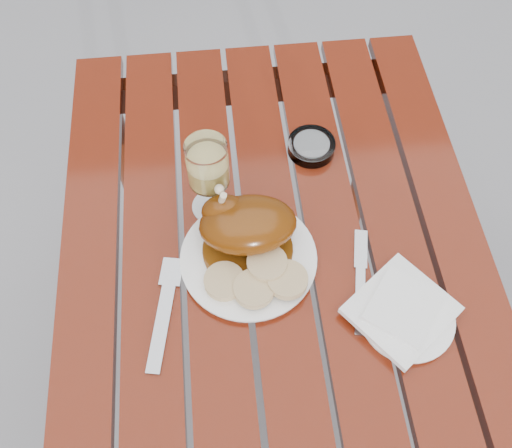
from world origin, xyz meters
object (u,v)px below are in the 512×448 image
(ashtray, at_px, (311,146))
(dinner_plate, at_px, (249,259))
(table, at_px, (273,343))
(wine_glass, at_px, (209,179))
(side_plate, at_px, (406,318))

(ashtray, bearing_deg, dinner_plate, -122.13)
(table, relative_size, ashtray, 12.21)
(wine_glass, relative_size, side_plate, 1.12)
(ashtray, bearing_deg, side_plate, -74.60)
(table, relative_size, dinner_plate, 4.79)
(table, height_order, ashtray, ashtray)
(wine_glass, distance_m, ashtray, 0.26)
(dinner_plate, distance_m, ashtray, 0.29)
(side_plate, height_order, ashtray, ashtray)
(table, xyz_separation_m, ashtray, (0.10, 0.28, 0.39))
(dinner_plate, relative_size, ashtray, 2.55)
(dinner_plate, height_order, ashtray, ashtray)
(dinner_plate, xyz_separation_m, side_plate, (0.26, -0.14, -0.00))
(dinner_plate, xyz_separation_m, ashtray, (0.15, 0.25, 0.00))
(dinner_plate, xyz_separation_m, wine_glass, (-0.06, 0.13, 0.09))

